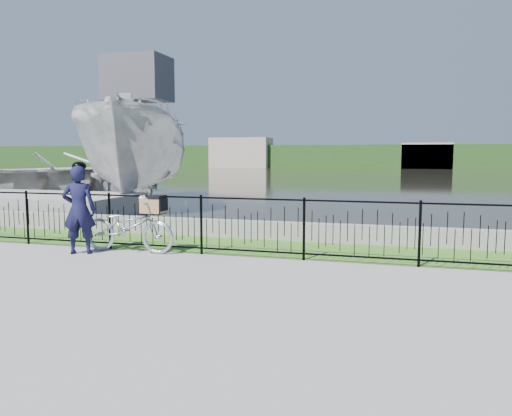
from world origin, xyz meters
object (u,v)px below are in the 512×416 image
(bicycle_rig, at_px, (129,226))
(boat_near, at_px, (139,153))
(cyclist, at_px, (79,208))
(boat_far, at_px, (53,174))

(bicycle_rig, xyz_separation_m, boat_near, (-4.14, 7.96, 1.42))
(bicycle_rig, bearing_deg, cyclist, -155.10)
(cyclist, relative_size, boat_far, 0.16)
(cyclist, relative_size, boat_near, 0.18)
(boat_near, bearing_deg, bicycle_rig, -62.52)
(cyclist, bearing_deg, boat_far, 129.75)
(bicycle_rig, height_order, boat_near, boat_near)
(boat_near, distance_m, boat_far, 6.28)
(cyclist, height_order, boat_near, boat_near)
(cyclist, bearing_deg, boat_near, 111.54)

